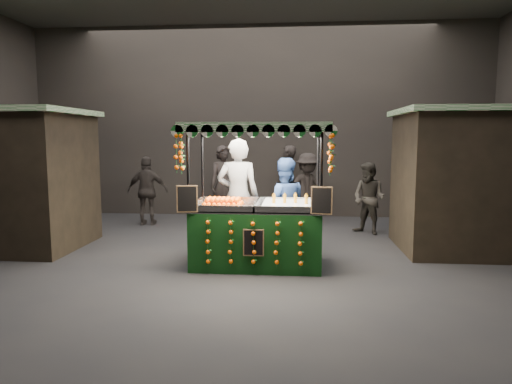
{
  "coord_description": "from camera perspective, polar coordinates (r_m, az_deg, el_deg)",
  "views": [
    {
      "loc": [
        1.06,
        -7.13,
        2.07
      ],
      "look_at": [
        0.38,
        0.58,
        1.15
      ],
      "focal_mm": 32.13,
      "sensor_mm": 36.0,
      "label": 1
    }
  ],
  "objects": [
    {
      "name": "shopper_3",
      "position": [
        11.23,
        6.4,
        0.48
      ],
      "size": [
        1.27,
        1.06,
        1.71
      ],
      "rotation": [
        0.0,
        0.0,
        0.46
      ],
      "color": "black",
      "rests_on": "ground"
    },
    {
      "name": "shopper_0",
      "position": [
        10.81,
        -3.98,
        0.77
      ],
      "size": [
        0.8,
        0.66,
        1.9
      ],
      "rotation": [
        0.0,
        0.0,
        0.33
      ],
      "color": "black",
      "rests_on": "ground"
    },
    {
      "name": "vendor_grey",
      "position": [
        8.21,
        -2.27,
        -0.54
      ],
      "size": [
        0.77,
        0.53,
        2.06
      ],
      "rotation": [
        0.0,
        0.0,
        3.19
      ],
      "color": "slate",
      "rests_on": "ground"
    },
    {
      "name": "shopper_4",
      "position": [
        11.18,
        -24.4,
        -0.32
      ],
      "size": [
        0.94,
        0.92,
        1.63
      ],
      "rotation": [
        0.0,
        0.0,
        3.87
      ],
      "color": "black",
      "rests_on": "ground"
    },
    {
      "name": "vendor_blue",
      "position": [
        8.27,
        3.46,
        -1.68
      ],
      "size": [
        0.91,
        0.75,
        1.72
      ],
      "rotation": [
        0.0,
        0.0,
        3.26
      ],
      "color": "navy",
      "rests_on": "ground"
    },
    {
      "name": "market_hall",
      "position": [
        7.33,
        -3.48,
        17.06
      ],
      "size": [
        12.1,
        10.1,
        5.05
      ],
      "color": "black",
      "rests_on": "ground"
    },
    {
      "name": "shopper_5",
      "position": [
        9.66,
        18.28,
        -0.56
      ],
      "size": [
        0.81,
        1.73,
        1.8
      ],
      "rotation": [
        0.0,
        0.0,
        1.75
      ],
      "color": "#2E2A25",
      "rests_on": "ground"
    },
    {
      "name": "shopper_6",
      "position": [
        11.79,
        3.92,
        1.23
      ],
      "size": [
        0.59,
        0.77,
        1.88
      ],
      "rotation": [
        0.0,
        0.0,
        -1.79
      ],
      "color": "black",
      "rests_on": "ground"
    },
    {
      "name": "neighbour_stall_right",
      "position": [
        9.28,
        26.15,
        1.35
      ],
      "size": [
        3.0,
        2.2,
        2.6
      ],
      "color": "black",
      "rests_on": "ground"
    },
    {
      "name": "juice_stall",
      "position": [
        7.39,
        0.17,
        -3.83
      ],
      "size": [
        2.37,
        1.4,
        2.3
      ],
      "color": "black",
      "rests_on": "ground"
    },
    {
      "name": "ground",
      "position": [
        7.5,
        -3.29,
        -9.28
      ],
      "size": [
        12.0,
        12.0,
        0.0
      ],
      "primitive_type": "plane",
      "color": "black",
      "rests_on": "ground"
    },
    {
      "name": "shopper_1",
      "position": [
        10.15,
        13.88,
        -0.79
      ],
      "size": [
        0.95,
        0.94,
        1.55
      ],
      "rotation": [
        0.0,
        0.0,
        -0.71
      ],
      "color": "#2C2824",
      "rests_on": "ground"
    },
    {
      "name": "neighbour_stall_left",
      "position": [
        9.82,
        -28.72,
        1.47
      ],
      "size": [
        3.0,
        2.2,
        2.6
      ],
      "color": "black",
      "rests_on": "ground"
    },
    {
      "name": "shopper_2",
      "position": [
        11.19,
        -13.35,
        0.14
      ],
      "size": [
        0.99,
        0.48,
        1.64
      ],
      "rotation": [
        0.0,
        0.0,
        3.22
      ],
      "color": "#2C2624",
      "rests_on": "ground"
    }
  ]
}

